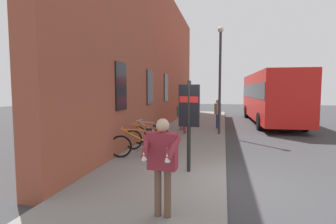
{
  "coord_description": "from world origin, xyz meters",
  "views": [
    {
      "loc": [
        -6.34,
        0.1,
        2.29
      ],
      "look_at": [
        2.11,
        1.89,
        1.55
      ],
      "focal_mm": 28.18,
      "sensor_mm": 36.0,
      "label": 1
    }
  ],
  "objects_px": {
    "tourist_with_hotdogs": "(162,157)",
    "pedestrian_by_facade": "(182,113)",
    "street_lamp": "(220,71)",
    "pedestrian_crossing_street": "(186,114)",
    "pedestrian_near_bus": "(218,111)",
    "city_bus": "(271,95)",
    "bicycle_far_end": "(150,135)",
    "bicycle_leaning_wall": "(147,140)",
    "transit_info_sign": "(189,111)",
    "bicycle_beside_lamp": "(137,145)"
  },
  "relations": [
    {
      "from": "city_bus",
      "to": "pedestrian_by_facade",
      "type": "xyz_separation_m",
      "value": [
        -5.01,
        5.27,
        -0.85
      ]
    },
    {
      "from": "transit_info_sign",
      "to": "tourist_with_hotdogs",
      "type": "relative_size",
      "value": 1.42
    },
    {
      "from": "bicycle_far_end",
      "to": "tourist_with_hotdogs",
      "type": "height_order",
      "value": "tourist_with_hotdogs"
    },
    {
      "from": "pedestrian_near_bus",
      "to": "pedestrian_by_facade",
      "type": "bearing_deg",
      "value": 118.6
    },
    {
      "from": "tourist_with_hotdogs",
      "to": "pedestrian_crossing_street",
      "type": "bearing_deg",
      "value": 5.33
    },
    {
      "from": "bicycle_leaning_wall",
      "to": "pedestrian_near_bus",
      "type": "bearing_deg",
      "value": -21.34
    },
    {
      "from": "street_lamp",
      "to": "tourist_with_hotdogs",
      "type": "bearing_deg",
      "value": 174.9
    },
    {
      "from": "bicycle_leaning_wall",
      "to": "transit_info_sign",
      "type": "bearing_deg",
      "value": -139.6
    },
    {
      "from": "transit_info_sign",
      "to": "pedestrian_crossing_street",
      "type": "height_order",
      "value": "transit_info_sign"
    },
    {
      "from": "pedestrian_near_bus",
      "to": "tourist_with_hotdogs",
      "type": "height_order",
      "value": "tourist_with_hotdogs"
    },
    {
      "from": "bicycle_far_end",
      "to": "street_lamp",
      "type": "xyz_separation_m",
      "value": [
        3.22,
        -2.6,
        2.67
      ]
    },
    {
      "from": "city_bus",
      "to": "pedestrian_near_bus",
      "type": "height_order",
      "value": "city_bus"
    },
    {
      "from": "pedestrian_by_facade",
      "to": "tourist_with_hotdogs",
      "type": "bearing_deg",
      "value": -173.03
    },
    {
      "from": "transit_info_sign",
      "to": "city_bus",
      "type": "bearing_deg",
      "value": -18.23
    },
    {
      "from": "pedestrian_by_facade",
      "to": "bicycle_leaning_wall",
      "type": "bearing_deg",
      "value": 174.37
    },
    {
      "from": "pedestrian_crossing_street",
      "to": "pedestrian_near_bus",
      "type": "relative_size",
      "value": 1.0
    },
    {
      "from": "bicycle_beside_lamp",
      "to": "pedestrian_crossing_street",
      "type": "xyz_separation_m",
      "value": [
        4.96,
        -0.88,
        0.6
      ]
    },
    {
      "from": "bicycle_far_end",
      "to": "bicycle_beside_lamp",
      "type": "bearing_deg",
      "value": -176.31
    },
    {
      "from": "bicycle_far_end",
      "to": "pedestrian_near_bus",
      "type": "relative_size",
      "value": 1.08
    },
    {
      "from": "bicycle_leaning_wall",
      "to": "pedestrian_by_facade",
      "type": "bearing_deg",
      "value": -5.63
    },
    {
      "from": "bicycle_far_end",
      "to": "tourist_with_hotdogs",
      "type": "bearing_deg",
      "value": -162.1
    },
    {
      "from": "transit_info_sign",
      "to": "street_lamp",
      "type": "xyz_separation_m",
      "value": [
        6.24,
        -0.68,
        1.46
      ]
    },
    {
      "from": "pedestrian_crossing_street",
      "to": "street_lamp",
      "type": "bearing_deg",
      "value": -84.21
    },
    {
      "from": "bicycle_leaning_wall",
      "to": "transit_info_sign",
      "type": "distance_m",
      "value": 3.0
    },
    {
      "from": "pedestrian_crossing_street",
      "to": "street_lamp",
      "type": "relative_size",
      "value": 0.31
    },
    {
      "from": "bicycle_beside_lamp",
      "to": "bicycle_far_end",
      "type": "bearing_deg",
      "value": 3.69
    },
    {
      "from": "street_lamp",
      "to": "transit_info_sign",
      "type": "bearing_deg",
      "value": 173.78
    },
    {
      "from": "pedestrian_near_bus",
      "to": "tourist_with_hotdogs",
      "type": "distance_m",
      "value": 10.71
    },
    {
      "from": "bicycle_leaning_wall",
      "to": "pedestrian_near_bus",
      "type": "height_order",
      "value": "pedestrian_near_bus"
    },
    {
      "from": "tourist_with_hotdogs",
      "to": "street_lamp",
      "type": "bearing_deg",
      "value": -5.1
    },
    {
      "from": "pedestrian_crossing_street",
      "to": "pedestrian_near_bus",
      "type": "height_order",
      "value": "pedestrian_crossing_street"
    },
    {
      "from": "bicycle_leaning_wall",
      "to": "street_lamp",
      "type": "xyz_separation_m",
      "value": [
        4.14,
        -2.46,
        2.67
      ]
    },
    {
      "from": "tourist_with_hotdogs",
      "to": "pedestrian_near_bus",
      "type": "bearing_deg",
      "value": -3.58
    },
    {
      "from": "city_bus",
      "to": "pedestrian_crossing_street",
      "type": "distance_m",
      "value": 7.8
    },
    {
      "from": "pedestrian_near_bus",
      "to": "pedestrian_by_facade",
      "type": "relative_size",
      "value": 1.04
    },
    {
      "from": "bicycle_leaning_wall",
      "to": "pedestrian_by_facade",
      "type": "relative_size",
      "value": 1.14
    },
    {
      "from": "pedestrian_near_bus",
      "to": "pedestrian_by_facade",
      "type": "xyz_separation_m",
      "value": [
        -1.01,
        1.85,
        -0.04
      ]
    },
    {
      "from": "pedestrian_crossing_street",
      "to": "tourist_with_hotdogs",
      "type": "height_order",
      "value": "tourist_with_hotdogs"
    },
    {
      "from": "transit_info_sign",
      "to": "bicycle_beside_lamp",
      "type": "bearing_deg",
      "value": 58.26
    },
    {
      "from": "pedestrian_near_bus",
      "to": "street_lamp",
      "type": "distance_m",
      "value": 2.78
    },
    {
      "from": "bicycle_leaning_wall",
      "to": "street_lamp",
      "type": "height_order",
      "value": "street_lamp"
    },
    {
      "from": "city_bus",
      "to": "pedestrian_crossing_street",
      "type": "relative_size",
      "value": 6.53
    },
    {
      "from": "pedestrian_near_bus",
      "to": "pedestrian_by_facade",
      "type": "height_order",
      "value": "pedestrian_near_bus"
    },
    {
      "from": "pedestrian_crossing_street",
      "to": "pedestrian_near_bus",
      "type": "xyz_separation_m",
      "value": [
        2.01,
        -1.48,
        -0.0
      ]
    },
    {
      "from": "pedestrian_crossing_street",
      "to": "city_bus",
      "type": "bearing_deg",
      "value": -39.16
    },
    {
      "from": "bicycle_leaning_wall",
      "to": "tourist_with_hotdogs",
      "type": "relative_size",
      "value": 1.05
    },
    {
      "from": "pedestrian_by_facade",
      "to": "pedestrian_crossing_street",
      "type": "bearing_deg",
      "value": -159.61
    },
    {
      "from": "tourist_with_hotdogs",
      "to": "pedestrian_by_facade",
      "type": "bearing_deg",
      "value": 6.97
    },
    {
      "from": "pedestrian_near_bus",
      "to": "bicycle_leaning_wall",
      "type": "bearing_deg",
      "value": 158.66
    },
    {
      "from": "city_bus",
      "to": "bicycle_beside_lamp",
      "type": "bearing_deg",
      "value": 152.23
    }
  ]
}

